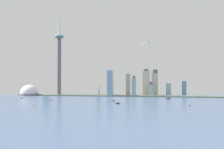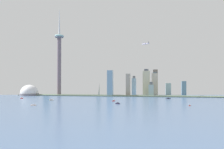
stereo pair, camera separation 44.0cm
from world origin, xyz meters
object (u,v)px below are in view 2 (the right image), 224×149
at_px(skyscraper_0, 168,89).
at_px(boat_6, 22,98).
at_px(observation_tower, 59,55).
at_px(skyscraper_2, 146,83).
at_px(boat_5, 168,98).
at_px(boat_7, 33,105).
at_px(boat_3, 118,103).
at_px(skyscraper_7, 155,82).
at_px(boat_4, 114,101).
at_px(skyscraper_3, 151,90).
at_px(skyscraper_4, 184,88).
at_px(skyscraper_9, 110,83).
at_px(boat_2, 51,100).
at_px(boat_1, 190,105).
at_px(skyscraper_5, 128,85).
at_px(skyscraper_10, 99,80).
at_px(skyscraper_8, 47,83).
at_px(skyscraper_6, 134,86).
at_px(skyscraper_1, 155,84).
at_px(stadium_dome, 29,93).

height_order(skyscraper_0, boat_6, skyscraper_0).
xyz_separation_m(observation_tower, skyscraper_2, (347.65, 31.62, -112.64)).
relative_size(boat_5, boat_7, 1.28).
bearing_deg(observation_tower, boat_3, -47.77).
height_order(skyscraper_7, boat_4, skyscraper_7).
xyz_separation_m(skyscraper_3, skyscraper_4, (124.36, 50.38, 4.51)).
xyz_separation_m(observation_tower, skyscraper_7, (383.07, 92.38, -110.23)).
bearing_deg(skyscraper_0, boat_4, -119.72).
bearing_deg(skyscraper_3, skyscraper_9, -173.70).
xyz_separation_m(boat_2, boat_6, (-126.89, 54.56, -0.15)).
xyz_separation_m(observation_tower, boat_1, (460.40, -329.33, -161.17)).
relative_size(boat_4, boat_6, 1.86).
height_order(skyscraper_5, skyscraper_10, skyscraper_10).
bearing_deg(skyscraper_3, skyscraper_5, 177.56).
bearing_deg(boat_7, skyscraper_10, 87.02).
xyz_separation_m(boat_3, boat_5, (136.92, 195.64, -0.36)).
bearing_deg(boat_1, skyscraper_9, 54.86).
bearing_deg(boat_2, skyscraper_8, 105.14).
relative_size(skyscraper_7, boat_5, 6.69).
relative_size(skyscraper_7, boat_2, 8.42).
distance_m(skyscraper_2, skyscraper_4, 145.52).
xyz_separation_m(skyscraper_5, skyscraper_7, (103.79, 93.08, 9.47)).
bearing_deg(skyscraper_10, skyscraper_0, 1.72).
height_order(observation_tower, skyscraper_3, observation_tower).
bearing_deg(skyscraper_6, skyscraper_1, -17.04).
xyz_separation_m(skyscraper_2, boat_3, (-62.18, -346.16, -47.99)).
xyz_separation_m(stadium_dome, skyscraper_4, (604.52, 74.26, 20.81)).
xyz_separation_m(boat_1, boat_5, (-38.01, 210.43, 0.17)).
bearing_deg(observation_tower, skyscraper_10, 20.78).
bearing_deg(skyscraper_2, boat_3, -100.18).
height_order(skyscraper_4, boat_2, skyscraper_4).
xyz_separation_m(observation_tower, skyscraper_0, (433.12, 65.49, -137.96)).
bearing_deg(stadium_dome, skyscraper_3, 2.85).
bearing_deg(stadium_dome, boat_1, -27.67).
xyz_separation_m(skyscraper_6, boat_5, (125.48, -185.77, -34.48)).
bearing_deg(skyscraper_6, skyscraper_9, -133.46).
relative_size(skyscraper_2, boat_1, 9.71).
height_order(skyscraper_3, skyscraper_4, skyscraper_4).
distance_m(skyscraper_2, skyscraper_8, 434.34).
distance_m(skyscraper_5, boat_6, 383.60).
xyz_separation_m(skyscraper_0, skyscraper_1, (-53.07, -24.10, 20.24)).
distance_m(observation_tower, boat_4, 386.61).
bearing_deg(skyscraper_8, boat_5, -20.38).
bearing_deg(boat_5, stadium_dome, 160.98).
xyz_separation_m(skyscraper_2, skyscraper_7, (35.42, 60.76, 2.41)).
relative_size(skyscraper_3, boat_2, 3.99).
bearing_deg(skyscraper_5, boat_1, -61.14).
bearing_deg(boat_1, skyscraper_2, 33.46).
relative_size(skyscraper_0, skyscraper_3, 0.90).
bearing_deg(boat_3, skyscraper_1, 98.06).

